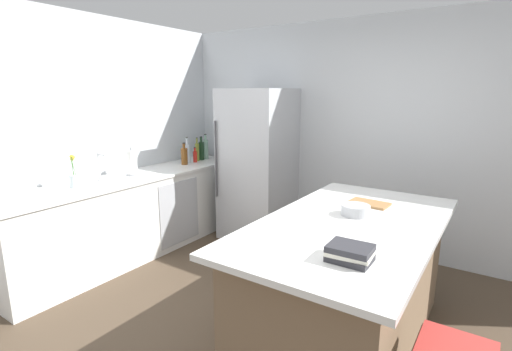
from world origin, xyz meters
TOP-DOWN VIEW (x-y plane):
  - ground_plane at (0.00, 0.00)m, footprint 7.20×7.20m
  - wall_rear at (0.00, 2.25)m, footprint 6.00×0.10m
  - wall_left at (-2.45, 0.00)m, footprint 0.10×6.00m
  - counter_run_left at (-2.08, 0.63)m, footprint 0.67×2.97m
  - kitchen_island at (0.47, 0.45)m, footprint 1.11×2.02m
  - refrigerator at (-1.22, 1.83)m, footprint 0.77×0.76m
  - sink_faucet at (-2.13, 0.27)m, footprint 0.15×0.05m
  - flower_vase at (-2.09, -0.03)m, footprint 0.09×0.09m
  - paper_towel_roll at (-2.09, 0.64)m, footprint 0.14×0.14m
  - syrup_bottle at (-2.01, 1.99)m, footprint 0.06×0.06m
  - gin_bottle at (-2.13, 1.90)m, footprint 0.07×0.07m
  - wine_bottle at (-2.12, 1.80)m, footprint 0.07×0.07m
  - olive_oil_bottle at (-2.11, 1.71)m, footprint 0.05×0.05m
  - hot_sauce_bottle at (-2.07, 1.62)m, footprint 0.05×0.05m
  - soda_bottle at (-2.11, 1.52)m, footprint 0.07×0.07m
  - whiskey_bottle at (-2.07, 1.42)m, footprint 0.08×0.08m
  - cookbook_stack at (0.68, -0.15)m, footprint 0.24×0.19m
  - mixing_bowl at (0.45, 0.61)m, footprint 0.21×0.21m
  - cutting_board at (0.45, 0.93)m, footprint 0.32×0.21m

SIDE VIEW (x-z plane):
  - ground_plane at x=0.00m, z-range 0.00..0.00m
  - counter_run_left at x=-2.08m, z-range 0.00..0.90m
  - kitchen_island at x=0.47m, z-range 0.01..0.93m
  - refrigerator at x=-1.22m, z-range 0.00..1.84m
  - cutting_board at x=0.45m, z-range 0.92..0.94m
  - mixing_bowl at x=0.45m, z-range 0.92..1.00m
  - cookbook_stack at x=0.68m, z-range 0.92..1.01m
  - hot_sauce_bottle at x=-2.07m, z-range 0.88..1.08m
  - flower_vase at x=-2.09m, z-range 0.83..1.16m
  - syrup_bottle at x=-2.01m, z-range 0.87..1.14m
  - whiskey_bottle at x=-2.07m, z-range 0.88..1.15m
  - olive_oil_bottle at x=-2.11m, z-range 0.87..1.18m
  - wine_bottle at x=-2.12m, z-range 0.87..1.19m
  - paper_towel_roll at x=-2.09m, z-range 0.88..1.19m
  - soda_bottle at x=-2.11m, z-range 0.87..1.20m
  - gin_bottle at x=-2.13m, z-range 0.87..1.21m
  - sink_faucet at x=-2.13m, z-range 0.91..1.21m
  - wall_rear at x=0.00m, z-range 0.00..2.60m
  - wall_left at x=-2.45m, z-range 0.00..2.60m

